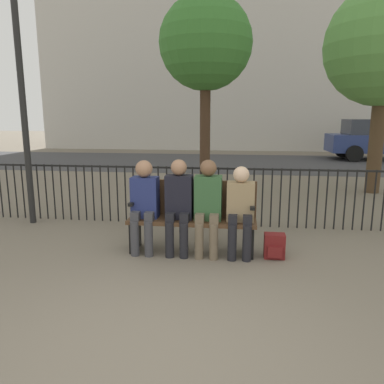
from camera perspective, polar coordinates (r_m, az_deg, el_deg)
ground_plane at (r=2.98m, az=-6.17°, el=-24.42°), size 80.00×80.00×0.00m
park_bench at (r=4.89m, az=0.12°, el=-3.37°), size 1.64×0.45×0.92m
seated_person_0 at (r=4.83m, az=-7.29°, el=-1.38°), size 0.34×0.39×1.20m
seated_person_1 at (r=4.74m, az=-2.04°, el=-1.52°), size 0.34×0.39×1.22m
seated_person_2 at (r=4.70m, az=2.43°, el=-1.62°), size 0.34×0.39×1.22m
seated_person_3 at (r=4.68m, az=7.39°, el=-2.25°), size 0.34×0.39×1.14m
backpack at (r=4.82m, az=12.44°, el=-8.08°), size 0.26×0.20×0.31m
fence_railing at (r=6.03m, az=1.41°, el=0.16°), size 9.01×0.03×0.95m
tree_0 at (r=8.17m, az=2.09°, el=21.54°), size 1.91×1.91×4.16m
lamp_post at (r=6.65m, az=-24.92°, el=18.52°), size 0.28×0.28×4.11m
street_surface at (r=14.46m, az=4.99°, el=4.54°), size 24.00×6.00×0.01m
parked_car_0 at (r=16.94m, az=26.81°, el=7.23°), size 4.20×1.94×1.62m
building_facade at (r=22.97m, az=6.28°, el=24.78°), size 20.00×6.00×14.09m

